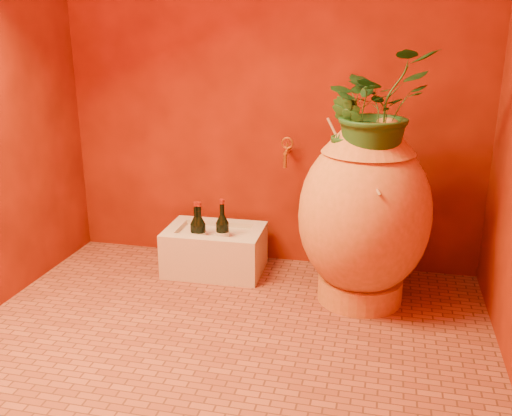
% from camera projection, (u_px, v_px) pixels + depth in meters
% --- Properties ---
extents(floor, '(2.50, 2.50, 0.00)m').
position_uv_depth(floor, '(226.00, 338.00, 2.70)').
color(floor, brown).
rests_on(floor, ground).
extents(wall_back, '(2.50, 0.02, 2.50)m').
position_uv_depth(wall_back, '(271.00, 55.00, 3.24)').
color(wall_back, '#511104').
rests_on(wall_back, ground).
extents(amphora, '(0.75, 0.75, 0.98)m').
position_uv_depth(amphora, '(364.00, 214.00, 2.94)').
color(amphora, '#CE783A').
rests_on(amphora, floor).
extents(stone_basin, '(0.58, 0.40, 0.27)m').
position_uv_depth(stone_basin, '(215.00, 251.00, 3.40)').
color(stone_basin, beige).
rests_on(stone_basin, floor).
extents(wine_bottle_a, '(0.08, 0.08, 0.32)m').
position_uv_depth(wine_bottle_a, '(223.00, 234.00, 3.29)').
color(wine_bottle_a, black).
rests_on(wine_bottle_a, stone_basin).
extents(wine_bottle_b, '(0.07, 0.07, 0.30)m').
position_uv_depth(wine_bottle_b, '(200.00, 234.00, 3.31)').
color(wine_bottle_b, black).
rests_on(wine_bottle_b, stone_basin).
extents(wine_bottle_c, '(0.07, 0.07, 0.30)m').
position_uv_depth(wine_bottle_c, '(197.00, 234.00, 3.31)').
color(wine_bottle_c, black).
rests_on(wine_bottle_c, stone_basin).
extents(wall_tap, '(0.07, 0.15, 0.17)m').
position_uv_depth(wall_tap, '(287.00, 150.00, 3.30)').
color(wall_tap, '#B28529').
rests_on(wall_tap, wall_back).
extents(plant_main, '(0.67, 0.67, 0.56)m').
position_uv_depth(plant_main, '(376.00, 108.00, 2.74)').
color(plant_main, '#1A491D').
rests_on(plant_main, amphora).
extents(plant_side, '(0.23, 0.25, 0.37)m').
position_uv_depth(plant_side, '(349.00, 133.00, 2.77)').
color(plant_side, '#1A491D').
rests_on(plant_side, amphora).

